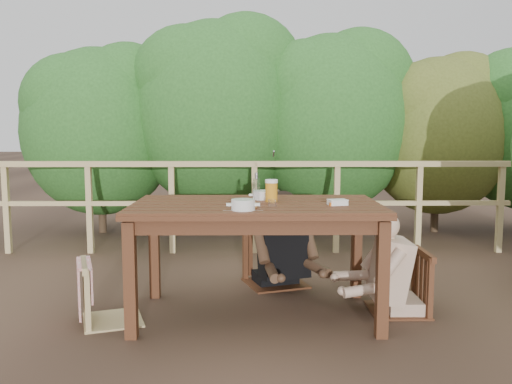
{
  "coord_description": "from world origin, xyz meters",
  "views": [
    {
      "loc": [
        -0.03,
        -3.76,
        1.34
      ],
      "look_at": [
        0.0,
        0.05,
        0.9
      ],
      "focal_mm": 37.38,
      "sensor_mm": 36.0,
      "label": 1
    }
  ],
  "objects_px": {
    "chair_far": "(276,229)",
    "tumbler": "(272,204)",
    "chair_left": "(111,263)",
    "woman": "(276,212)",
    "beer_glass": "(271,192)",
    "table": "(256,261)",
    "butter_tub": "(337,203)",
    "bread_roll": "(249,205)",
    "bottle": "(256,188)",
    "chair_right": "(399,254)",
    "diner_right": "(404,230)",
    "soup_near": "(243,206)",
    "soup_far": "(263,196)"
  },
  "relations": [
    {
      "from": "chair_left",
      "to": "woman",
      "type": "distance_m",
      "value": 1.52
    },
    {
      "from": "table",
      "to": "woman",
      "type": "height_order",
      "value": "woman"
    },
    {
      "from": "bread_roll",
      "to": "beer_glass",
      "type": "bearing_deg",
      "value": 63.66
    },
    {
      "from": "bread_roll",
      "to": "chair_far",
      "type": "bearing_deg",
      "value": 77.87
    },
    {
      "from": "soup_far",
      "to": "bread_roll",
      "type": "xyz_separation_m",
      "value": [
        -0.1,
        -0.45,
        -0.01
      ]
    },
    {
      "from": "table",
      "to": "bread_roll",
      "type": "relative_size",
      "value": 15.49
    },
    {
      "from": "chair_left",
      "to": "chair_right",
      "type": "height_order",
      "value": "chair_right"
    },
    {
      "from": "tumbler",
      "to": "diner_right",
      "type": "bearing_deg",
      "value": 15.88
    },
    {
      "from": "chair_left",
      "to": "bread_roll",
      "type": "distance_m",
      "value": 1.07
    },
    {
      "from": "diner_right",
      "to": "tumbler",
      "type": "bearing_deg",
      "value": 105.86
    },
    {
      "from": "chair_right",
      "to": "woman",
      "type": "distance_m",
      "value": 1.16
    },
    {
      "from": "tumbler",
      "to": "chair_far",
      "type": "bearing_deg",
      "value": 86.04
    },
    {
      "from": "diner_right",
      "to": "soup_near",
      "type": "relative_size",
      "value": 4.69
    },
    {
      "from": "chair_left",
      "to": "bottle",
      "type": "xyz_separation_m",
      "value": [
        1.02,
        0.25,
        0.51
      ]
    },
    {
      "from": "chair_right",
      "to": "woman",
      "type": "height_order",
      "value": "woman"
    },
    {
      "from": "woman",
      "to": "tumbler",
      "type": "distance_m",
      "value": 1.03
    },
    {
      "from": "soup_near",
      "to": "bottle",
      "type": "relative_size",
      "value": 1.18
    },
    {
      "from": "beer_glass",
      "to": "butter_tub",
      "type": "relative_size",
      "value": 1.37
    },
    {
      "from": "table",
      "to": "butter_tub",
      "type": "xyz_separation_m",
      "value": [
        0.56,
        -0.11,
        0.43
      ]
    },
    {
      "from": "soup_near",
      "to": "bread_roll",
      "type": "distance_m",
      "value": 0.1
    },
    {
      "from": "bread_roll",
      "to": "butter_tub",
      "type": "relative_size",
      "value": 0.87
    },
    {
      "from": "tumbler",
      "to": "woman",
      "type": "bearing_deg",
      "value": 86.12
    },
    {
      "from": "table",
      "to": "diner_right",
      "type": "distance_m",
      "value": 1.11
    },
    {
      "from": "table",
      "to": "soup_near",
      "type": "bearing_deg",
      "value": -104.18
    },
    {
      "from": "diner_right",
      "to": "bread_roll",
      "type": "xyz_separation_m",
      "value": [
        -1.13,
        -0.33,
        0.23
      ]
    },
    {
      "from": "diner_right",
      "to": "bottle",
      "type": "height_order",
      "value": "diner_right"
    },
    {
      "from": "soup_far",
      "to": "butter_tub",
      "type": "height_order",
      "value": "soup_far"
    },
    {
      "from": "table",
      "to": "beer_glass",
      "type": "relative_size",
      "value": 9.88
    },
    {
      "from": "beer_glass",
      "to": "chair_far",
      "type": "bearing_deg",
      "value": 84.84
    },
    {
      "from": "diner_right",
      "to": "tumbler",
      "type": "xyz_separation_m",
      "value": [
        -0.98,
        -0.28,
        0.23
      ]
    },
    {
      "from": "soup_near",
      "to": "table",
      "type": "bearing_deg",
      "value": 75.82
    },
    {
      "from": "soup_far",
      "to": "chair_left",
      "type": "bearing_deg",
      "value": -163.93
    },
    {
      "from": "woman",
      "to": "bread_roll",
      "type": "height_order",
      "value": "woman"
    },
    {
      "from": "chair_left",
      "to": "soup_far",
      "type": "bearing_deg",
      "value": -92.91
    },
    {
      "from": "chair_far",
      "to": "tumbler",
      "type": "distance_m",
      "value": 1.05
    },
    {
      "from": "beer_glass",
      "to": "tumbler",
      "type": "xyz_separation_m",
      "value": [
        -0.0,
        -0.27,
        -0.05
      ]
    },
    {
      "from": "chair_far",
      "to": "bread_roll",
      "type": "xyz_separation_m",
      "value": [
        -0.22,
        -1.04,
        0.36
      ]
    },
    {
      "from": "soup_far",
      "to": "bottle",
      "type": "relative_size",
      "value": 1.12
    },
    {
      "from": "chair_right",
      "to": "soup_far",
      "type": "height_order",
      "value": "soup_far"
    },
    {
      "from": "diner_right",
      "to": "soup_far",
      "type": "relative_size",
      "value": 4.97
    },
    {
      "from": "woman",
      "to": "bottle",
      "type": "height_order",
      "value": "woman"
    },
    {
      "from": "chair_far",
      "to": "chair_right",
      "type": "bearing_deg",
      "value": -57.77
    },
    {
      "from": "chair_right",
      "to": "soup_near",
      "type": "relative_size",
      "value": 3.3
    },
    {
      "from": "chair_far",
      "to": "woman",
      "type": "distance_m",
      "value": 0.15
    },
    {
      "from": "table",
      "to": "butter_tub",
      "type": "relative_size",
      "value": 13.54
    },
    {
      "from": "soup_near",
      "to": "butter_tub",
      "type": "relative_size",
      "value": 2.02
    },
    {
      "from": "chair_left",
      "to": "butter_tub",
      "type": "xyz_separation_m",
      "value": [
        1.58,
        -0.01,
        0.42
      ]
    },
    {
      "from": "table",
      "to": "tumbler",
      "type": "xyz_separation_m",
      "value": [
        0.11,
        -0.2,
        0.44
      ]
    },
    {
      "from": "bread_roll",
      "to": "woman",
      "type": "bearing_deg",
      "value": 78.09
    },
    {
      "from": "table",
      "to": "butter_tub",
      "type": "height_order",
      "value": "butter_tub"
    }
  ]
}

